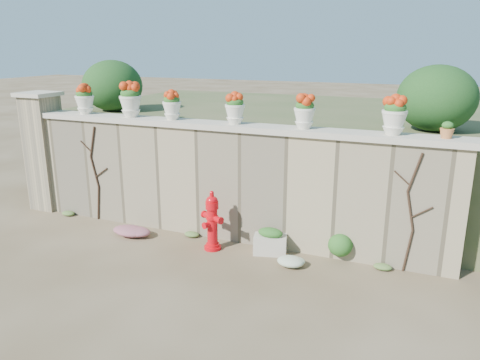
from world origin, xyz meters
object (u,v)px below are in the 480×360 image
at_px(terracotta_pot, 447,131).
at_px(urn_pot_0, 85,99).
at_px(fire_hydrant, 212,220).
at_px(planter_box, 270,242).

bearing_deg(terracotta_pot, urn_pot_0, 180.00).
distance_m(fire_hydrant, terracotta_pot, 3.94).
relative_size(fire_hydrant, urn_pot_0, 1.82).
bearing_deg(fire_hydrant, planter_box, 36.45).
xyz_separation_m(planter_box, terracotta_pot, (2.52, 0.41, 2.00)).
height_order(urn_pot_0, terracotta_pot, urn_pot_0).
bearing_deg(planter_box, fire_hydrant, 178.16).
xyz_separation_m(fire_hydrant, planter_box, (0.98, 0.22, -0.32)).
bearing_deg(planter_box, urn_pot_0, 159.77).
relative_size(fire_hydrant, planter_box, 1.72).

